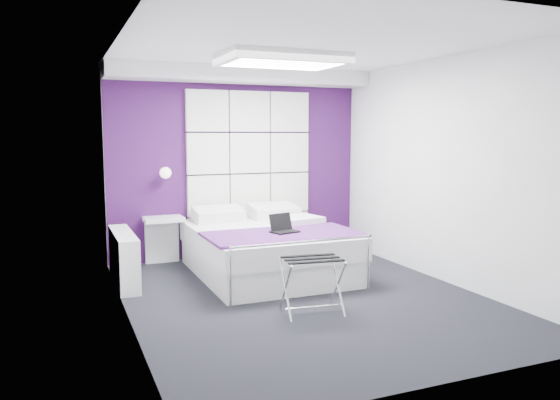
% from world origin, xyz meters
% --- Properties ---
extents(floor, '(4.40, 4.40, 0.00)m').
position_xyz_m(floor, '(0.00, 0.00, 0.00)').
color(floor, black).
rests_on(floor, ground).
extents(ceiling, '(4.40, 4.40, 0.00)m').
position_xyz_m(ceiling, '(0.00, 0.00, 2.60)').
color(ceiling, white).
rests_on(ceiling, wall_back).
extents(wall_back, '(3.60, 0.00, 3.60)m').
position_xyz_m(wall_back, '(0.00, 2.20, 1.30)').
color(wall_back, silver).
rests_on(wall_back, floor).
extents(wall_left, '(0.00, 4.40, 4.40)m').
position_xyz_m(wall_left, '(-1.80, 0.00, 1.30)').
color(wall_left, silver).
rests_on(wall_left, floor).
extents(wall_right, '(0.00, 4.40, 4.40)m').
position_xyz_m(wall_right, '(1.80, 0.00, 1.30)').
color(wall_right, silver).
rests_on(wall_right, floor).
extents(accent_wall, '(3.58, 0.02, 2.58)m').
position_xyz_m(accent_wall, '(0.00, 2.19, 1.30)').
color(accent_wall, '#370F43').
rests_on(accent_wall, wall_back).
extents(soffit, '(3.58, 0.50, 0.20)m').
position_xyz_m(soffit, '(0.00, 1.95, 2.50)').
color(soffit, white).
rests_on(soffit, wall_back).
extents(headboard, '(1.80, 0.08, 2.30)m').
position_xyz_m(headboard, '(0.15, 2.14, 1.17)').
color(headboard, silver).
rests_on(headboard, wall_back).
extents(skylight, '(1.36, 0.86, 0.12)m').
position_xyz_m(skylight, '(0.00, 0.60, 2.55)').
color(skylight, white).
rests_on(skylight, ceiling).
extents(wall_lamp, '(0.15, 0.15, 0.15)m').
position_xyz_m(wall_lamp, '(-1.05, 2.06, 1.22)').
color(wall_lamp, white).
rests_on(wall_lamp, wall_back).
extents(radiator, '(0.22, 1.20, 0.60)m').
position_xyz_m(radiator, '(-1.69, 1.30, 0.30)').
color(radiator, white).
rests_on(radiator, floor).
extents(bed, '(1.76, 2.12, 0.74)m').
position_xyz_m(bed, '(-0.01, 1.08, 0.32)').
color(bed, white).
rests_on(bed, floor).
extents(nightstand, '(0.50, 0.39, 0.06)m').
position_xyz_m(nightstand, '(-1.09, 2.02, 0.62)').
color(nightstand, white).
rests_on(nightstand, wall_back).
extents(luggage_rack, '(0.55, 0.40, 0.54)m').
position_xyz_m(luggage_rack, '(-0.14, -0.49, 0.27)').
color(luggage_rack, silver).
rests_on(luggage_rack, floor).
extents(laptop, '(0.30, 0.21, 0.22)m').
position_xyz_m(laptop, '(0.02, 0.61, 0.65)').
color(laptop, black).
rests_on(laptop, bed).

